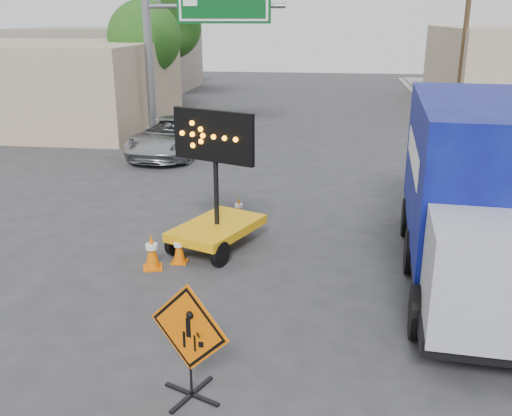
% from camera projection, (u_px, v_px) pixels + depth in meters
% --- Properties ---
extents(ground, '(100.00, 100.00, 0.00)m').
position_uv_depth(ground, '(204.00, 386.00, 8.41)').
color(ground, '#2D2D30').
rests_on(ground, ground).
extents(curb_right, '(0.40, 60.00, 0.12)m').
position_uv_depth(curb_right, '(479.00, 159.00, 21.53)').
color(curb_right, gray).
rests_on(curb_right, ground).
extents(storefront_left_near, '(14.00, 10.00, 4.00)m').
position_uv_depth(storefront_left_near, '(18.00, 84.00, 28.38)').
color(storefront_left_near, tan).
rests_on(storefront_left_near, ground).
extents(storefront_left_far, '(12.00, 10.00, 4.40)m').
position_uv_depth(storefront_left_far, '(107.00, 60.00, 41.59)').
color(storefront_left_far, gray).
rests_on(storefront_left_far, ground).
extents(highway_gantry, '(6.18, 0.38, 6.90)m').
position_uv_depth(highway_gantry, '(193.00, 19.00, 24.23)').
color(highway_gantry, slate).
rests_on(highway_gantry, ground).
extents(utility_pole_far, '(1.80, 0.26, 9.00)m').
position_uv_depth(utility_pole_far, '(466.00, 27.00, 28.40)').
color(utility_pole_far, '#49371F').
rests_on(utility_pole_far, ground).
extents(tree_left_near, '(3.71, 3.71, 6.03)m').
position_uv_depth(tree_left_near, '(144.00, 38.00, 28.78)').
color(tree_left_near, '#49371F').
rests_on(tree_left_near, ground).
extents(tree_left_far, '(4.10, 4.10, 6.66)m').
position_uv_depth(tree_left_far, '(169.00, 26.00, 36.29)').
color(tree_left_far, '#49371F').
rests_on(tree_left_far, ground).
extents(construction_sign, '(1.24, 0.89, 1.78)m').
position_uv_depth(construction_sign, '(189.00, 339.00, 7.90)').
color(construction_sign, black).
rests_on(construction_sign, ground).
extents(arrow_board, '(2.15, 2.64, 3.26)m').
position_uv_depth(arrow_board, '(217.00, 220.00, 13.18)').
color(arrow_board, orange).
rests_on(arrow_board, ground).
extents(pickup_truck, '(2.76, 5.38, 1.45)m').
position_uv_depth(pickup_truck, '(172.00, 136.00, 22.33)').
color(pickup_truck, '#9FA2A6').
rests_on(pickup_truck, ground).
extents(box_truck, '(2.87, 7.77, 3.62)m').
position_uv_depth(box_truck, '(472.00, 203.00, 11.39)').
color(box_truck, black).
rests_on(box_truck, ground).
extents(cone_a, '(0.36, 0.36, 0.68)m').
position_uv_depth(cone_a, '(179.00, 248.00, 12.54)').
color(cone_a, '#DE6004').
rests_on(cone_a, ground).
extents(cone_b, '(0.51, 0.51, 0.80)m').
position_uv_depth(cone_b, '(152.00, 251.00, 12.23)').
color(cone_b, '#DE6004').
rests_on(cone_b, ground).
extents(cone_c, '(0.40, 0.40, 0.64)m').
position_uv_depth(cone_c, '(239.00, 209.00, 15.19)').
color(cone_c, '#DE6004').
rests_on(cone_c, ground).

